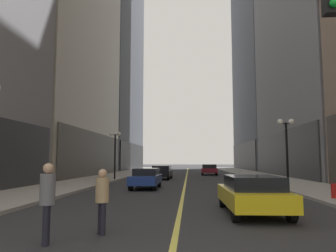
# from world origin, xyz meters

# --- Properties ---
(ground_plane) EXTENTS (200.00, 200.00, 0.00)m
(ground_plane) POSITION_xyz_m (0.00, 35.00, 0.00)
(ground_plane) COLOR #2D2D30
(sidewalk_left) EXTENTS (4.50, 78.00, 0.15)m
(sidewalk_left) POSITION_xyz_m (-8.25, 35.00, 0.07)
(sidewalk_left) COLOR #9E9991
(sidewalk_left) RESTS_ON ground
(sidewalk_right) EXTENTS (4.50, 78.00, 0.15)m
(sidewalk_right) POSITION_xyz_m (8.25, 35.00, 0.07)
(sidewalk_right) COLOR #9E9991
(sidewalk_right) RESTS_ON ground
(lane_centre_stripe) EXTENTS (0.16, 70.00, 0.01)m
(lane_centre_stripe) POSITION_xyz_m (0.00, 35.00, 0.00)
(lane_centre_stripe) COLOR #E5D64C
(lane_centre_stripe) RESTS_ON ground
(car_yellow) EXTENTS (2.01, 4.56, 1.32)m
(car_yellow) POSITION_xyz_m (2.53, 8.70, 0.72)
(car_yellow) COLOR yellow
(car_yellow) RESTS_ON ground
(car_blue) EXTENTS (1.75, 4.08, 1.32)m
(car_blue) POSITION_xyz_m (-2.50, 18.59, 0.72)
(car_blue) COLOR navy
(car_blue) RESTS_ON ground
(car_black) EXTENTS (1.98, 4.37, 1.32)m
(car_black) POSITION_xyz_m (-2.37, 29.20, 0.72)
(car_black) COLOR black
(car_black) RESTS_ON ground
(car_maroon) EXTENTS (2.16, 4.72, 1.32)m
(car_maroon) POSITION_xyz_m (2.83, 38.79, 0.72)
(car_maroon) COLOR maroon
(car_maroon) RESTS_ON ground
(pedestrian_in_tan_trench) EXTENTS (0.47, 0.47, 1.64)m
(pedestrian_in_tan_trench) POSITION_xyz_m (-1.87, 5.32, 0.95)
(pedestrian_in_tan_trench) COLOR black
(pedestrian_in_tan_trench) RESTS_ON ground
(pedestrian_in_grey_suit) EXTENTS (0.42, 0.42, 1.80)m
(pedestrian_in_grey_suit) POSITION_xyz_m (-2.82, 4.20, 1.06)
(pedestrian_in_grey_suit) COLOR black
(pedestrian_in_grey_suit) RESTS_ON ground
(street_lamp_left_far) EXTENTS (1.06, 0.36, 4.43)m
(street_lamp_left_far) POSITION_xyz_m (-6.40, 26.46, 3.26)
(street_lamp_left_far) COLOR black
(street_lamp_left_far) RESTS_ON ground
(street_lamp_right_mid) EXTENTS (1.06, 0.36, 4.43)m
(street_lamp_right_mid) POSITION_xyz_m (6.40, 17.78, 3.26)
(street_lamp_right_mid) COLOR black
(street_lamp_right_mid) RESTS_ON ground
(fire_hydrant_right) EXTENTS (0.28, 0.28, 0.80)m
(fire_hydrant_right) POSITION_xyz_m (6.90, 12.47, 0.40)
(fire_hydrant_right) COLOR red
(fire_hydrant_right) RESTS_ON ground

